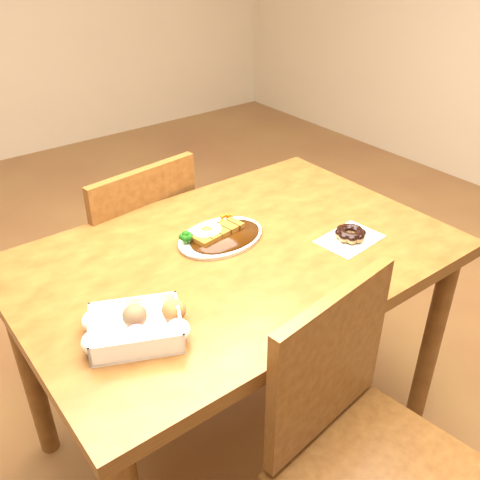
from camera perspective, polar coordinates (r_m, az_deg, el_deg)
ground at (r=1.99m, az=-0.33°, el=-19.74°), size 6.00×6.00×0.00m
table at (r=1.54m, az=-0.41°, el=-4.34°), size 1.20×0.80×0.75m
chair_far at (r=1.99m, az=-11.49°, el=-1.95°), size 0.47×0.47×0.87m
chair_near at (r=1.38m, az=13.20°, el=-21.05°), size 0.47×0.47×0.87m
katsu_curry_plate at (r=1.54m, az=-2.27°, el=0.50°), size 0.28×0.21×0.05m
donut_box at (r=1.21m, az=-11.06°, el=-9.09°), size 0.25×0.22×0.06m
pon_de_ring at (r=1.56m, az=11.69°, el=0.64°), size 0.19×0.14×0.03m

